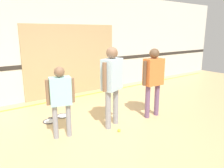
{
  "coord_description": "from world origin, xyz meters",
  "views": [
    {
      "loc": [
        -2.49,
        -3.66,
        2.0
      ],
      "look_at": [
        0.11,
        -0.13,
        0.93
      ],
      "focal_mm": 35.0,
      "sensor_mm": 36.0,
      "label": 1
    }
  ],
  "objects": [
    {
      "name": "racket_second_spare",
      "position": [
        -0.89,
        0.9,
        0.01
      ],
      "size": [
        0.46,
        0.51,
        0.03
      ],
      "rotation": [
        0.0,
        0.0,
        0.89
      ],
      "color": "#28282D",
      "rests_on": "ground_plane"
    },
    {
      "name": "person_student_right",
      "position": [
        1.2,
        -0.26,
        1.0
      ],
      "size": [
        0.61,
        0.28,
        1.62
      ],
      "rotation": [
        0.0,
        0.0,
        3.08
      ],
      "color": "#6B4C70",
      "rests_on": "ground_plane"
    },
    {
      "name": "tennis_ball_near_instructor",
      "position": [
        0.05,
        -0.46,
        0.03
      ],
      "size": [
        0.07,
        0.07,
        0.07
      ],
      "primitive_type": "sphere",
      "color": "#CCE038",
      "rests_on": "ground_plane"
    },
    {
      "name": "racket_spare_on_floor",
      "position": [
        -0.53,
        1.01,
        0.01
      ],
      "size": [
        0.53,
        0.37,
        0.03
      ],
      "rotation": [
        0.0,
        0.0,
        2.94
      ],
      "color": "#28282D",
      "rests_on": "ground_plane"
    },
    {
      "name": "floor_stripe",
      "position": [
        0.0,
        2.24,
        0.0
      ],
      "size": [
        14.4,
        0.1,
        0.01
      ],
      "color": "yellow",
      "rests_on": "ground_plane"
    },
    {
      "name": "wall_back",
      "position": [
        0.0,
        2.67,
        1.6
      ],
      "size": [
        16.0,
        0.07,
        3.2
      ],
      "color": "silver",
      "rests_on": "ground_plane"
    },
    {
      "name": "tennis_ball_by_spare_racket",
      "position": [
        -0.4,
        0.91,
        0.03
      ],
      "size": [
        0.07,
        0.07,
        0.07
      ],
      "primitive_type": "sphere",
      "color": "#CCE038",
      "rests_on": "ground_plane"
    },
    {
      "name": "person_student_left",
      "position": [
        -0.96,
        0.02,
        0.85
      ],
      "size": [
        0.51,
        0.31,
        1.38
      ],
      "rotation": [
        0.0,
        0.0,
        -0.27
      ],
      "color": "gray",
      "rests_on": "ground_plane"
    },
    {
      "name": "person_instructor",
      "position": [
        0.11,
        -0.13,
        1.05
      ],
      "size": [
        0.6,
        0.42,
        1.69
      ],
      "rotation": [
        0.0,
        0.0,
        0.39
      ],
      "color": "gray",
      "rests_on": "ground_plane"
    },
    {
      "name": "wall_panel",
      "position": [
        0.58,
        2.61,
        1.1
      ],
      "size": [
        3.08,
        0.05,
        2.2
      ],
      "color": "tan",
      "rests_on": "ground_plane"
    },
    {
      "name": "ground_plane",
      "position": [
        0.0,
        0.0,
        0.0
      ],
      "size": [
        16.0,
        16.0,
        0.0
      ],
      "primitive_type": "plane",
      "color": "tan"
    }
  ]
}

